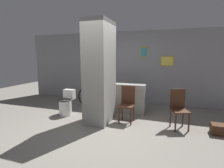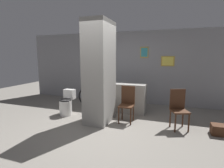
{
  "view_description": "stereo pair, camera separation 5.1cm",
  "coord_description": "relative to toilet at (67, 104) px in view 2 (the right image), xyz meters",
  "views": [
    {
      "loc": [
        1.62,
        -3.69,
        1.72
      ],
      "look_at": [
        0.09,
        0.87,
        0.95
      ],
      "focal_mm": 28.0,
      "sensor_mm": 36.0,
      "label": 1
    },
    {
      "loc": [
        1.67,
        -3.67,
        1.72
      ],
      "look_at": [
        0.09,
        0.87,
        0.95
      ],
      "focal_mm": 28.0,
      "sensor_mm": 36.0,
      "label": 2
    }
  ],
  "objects": [
    {
      "name": "toilet",
      "position": [
        0.0,
        0.0,
        0.0
      ],
      "size": [
        0.36,
        0.52,
        0.72
      ],
      "color": "white",
      "rests_on": "ground_plane"
    },
    {
      "name": "bottle_short",
      "position": [
        1.23,
        0.79,
        0.65
      ],
      "size": [
        0.06,
        0.06,
        0.21
      ],
      "color": "#19598C",
      "rests_on": "counter_shelf"
    },
    {
      "name": "chair_near_pillar",
      "position": [
        1.83,
        0.04,
        0.2
      ],
      "size": [
        0.37,
        0.37,
        0.94
      ],
      "rotation": [
        0.0,
        0.0,
        -0.01
      ],
      "color": "#422616",
      "rests_on": "ground_plane"
    },
    {
      "name": "bicycle",
      "position": [
        0.66,
        1.0,
        0.02
      ],
      "size": [
        1.63,
        0.42,
        0.7
      ],
      "color": "black",
      "rests_on": "ground_plane"
    },
    {
      "name": "bottle_tall",
      "position": [
        1.13,
        0.79,
        0.67
      ],
      "size": [
        0.07,
        0.07,
        0.28
      ],
      "color": "silver",
      "rests_on": "counter_shelf"
    },
    {
      "name": "wall_back",
      "position": [
        1.25,
        2.01,
        0.99
      ],
      "size": [
        8.0,
        0.09,
        2.6
      ],
      "color": "gray",
      "rests_on": "ground_plane"
    },
    {
      "name": "ground_plane",
      "position": [
        1.25,
        -0.61,
        -0.32
      ],
      "size": [
        14.0,
        14.0,
        0.0
      ],
      "primitive_type": "plane",
      "color": "slate"
    },
    {
      "name": "pillar_center",
      "position": [
        1.14,
        -0.15,
        0.98
      ],
      "size": [
        0.62,
        0.93,
        2.6
      ],
      "color": "gray",
      "rests_on": "ground_plane"
    },
    {
      "name": "floor_crate",
      "position": [
        3.94,
        -0.07,
        -0.21
      ],
      "size": [
        0.28,
        0.28,
        0.23
      ],
      "color": "#422616",
      "rests_on": "ground_plane"
    },
    {
      "name": "chair_by_doorway",
      "position": [
        3.1,
        0.01,
        0.2
      ],
      "size": [
        0.47,
        0.47,
        0.94
      ],
      "rotation": [
        0.0,
        0.0,
        0.37
      ],
      "color": "#422616",
      "rests_on": "ground_plane"
    },
    {
      "name": "counter_shelf",
      "position": [
        1.48,
        0.8,
        0.13
      ],
      "size": [
        1.46,
        0.44,
        0.89
      ],
      "color": "gray",
      "rests_on": "ground_plane"
    }
  ]
}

